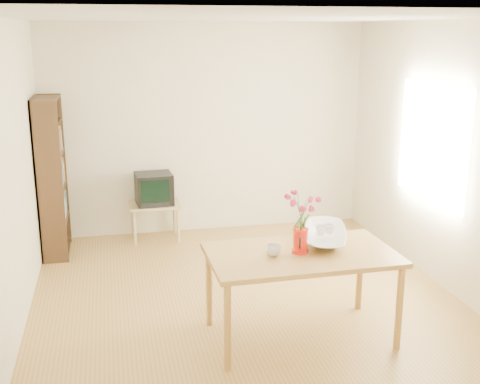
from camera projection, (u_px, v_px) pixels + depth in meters
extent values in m
plane|color=olive|center=(247.00, 301.00, 5.72)|extent=(4.50, 4.50, 0.00)
plane|color=white|center=(248.00, 17.00, 5.05)|extent=(4.50, 4.50, 0.00)
plane|color=beige|center=(207.00, 130.00, 7.51)|extent=(4.00, 0.00, 4.00)
plane|color=beige|center=(341.00, 257.00, 3.26)|extent=(4.00, 0.00, 4.00)
plane|color=beige|center=(12.00, 180.00, 4.97)|extent=(0.00, 4.50, 4.50)
plane|color=beige|center=(449.00, 158.00, 5.80)|extent=(0.00, 4.50, 4.50)
plane|color=white|center=(432.00, 143.00, 6.05)|extent=(0.00, 1.30, 1.30)
cube|color=#A77939|center=(302.00, 255.00, 4.88)|extent=(1.54, 0.90, 0.04)
cylinder|color=#A77939|center=(228.00, 327.00, 4.47)|extent=(0.06, 0.06, 0.71)
cylinder|color=#A77939|center=(399.00, 308.00, 4.78)|extent=(0.06, 0.06, 0.71)
cylinder|color=#A77939|center=(209.00, 287.00, 5.17)|extent=(0.06, 0.06, 0.71)
cylinder|color=#A77939|center=(360.00, 273.00, 5.49)|extent=(0.06, 0.06, 0.71)
cube|color=tan|center=(155.00, 205.00, 7.32)|extent=(0.60, 0.45, 0.03)
cylinder|color=tan|center=(135.00, 229.00, 7.15)|extent=(0.04, 0.04, 0.43)
cylinder|color=tan|center=(178.00, 226.00, 7.26)|extent=(0.04, 0.04, 0.43)
cylinder|color=tan|center=(133.00, 220.00, 7.50)|extent=(0.04, 0.04, 0.43)
cylinder|color=tan|center=(175.00, 217.00, 7.60)|extent=(0.04, 0.04, 0.43)
cube|color=black|center=(49.00, 184.00, 6.43)|extent=(0.28, 0.02, 1.80)
cube|color=black|center=(54.00, 171.00, 7.07)|extent=(0.28, 0.03, 1.80)
cube|color=black|center=(40.00, 178.00, 6.73)|extent=(0.02, 0.70, 1.80)
cube|color=black|center=(58.00, 249.00, 6.98)|extent=(0.27, 0.65, 0.02)
cube|color=black|center=(55.00, 220.00, 6.88)|extent=(0.27, 0.65, 0.02)
cube|color=black|center=(53.00, 188.00, 6.78)|extent=(0.27, 0.65, 0.02)
cube|color=black|center=(50.00, 155.00, 6.69)|extent=(0.27, 0.65, 0.02)
cube|color=black|center=(47.00, 122.00, 6.59)|extent=(0.27, 0.65, 0.02)
cube|color=black|center=(45.00, 99.00, 6.53)|extent=(0.27, 0.65, 0.02)
cylinder|color=red|center=(300.00, 241.00, 4.85)|extent=(0.12, 0.12, 0.19)
cylinder|color=red|center=(300.00, 251.00, 4.87)|extent=(0.14, 0.14, 0.02)
cylinder|color=red|center=(301.00, 229.00, 4.82)|extent=(0.12, 0.12, 0.01)
cone|color=red|center=(305.00, 234.00, 4.78)|extent=(0.06, 0.08, 0.06)
torus|color=black|center=(295.00, 237.00, 4.91)|extent=(0.05, 0.10, 0.10)
imported|color=white|center=(274.00, 250.00, 4.79)|extent=(0.14, 0.14, 0.09)
imported|color=white|center=(326.00, 212.00, 5.10)|extent=(0.68, 0.68, 0.50)
imported|color=white|center=(321.00, 217.00, 5.11)|extent=(0.09, 0.09, 0.07)
imported|color=white|center=(330.00, 216.00, 5.14)|extent=(0.08, 0.08, 0.07)
cube|color=black|center=(154.00, 189.00, 7.26)|extent=(0.45, 0.42, 0.37)
cube|color=black|center=(153.00, 186.00, 7.33)|extent=(0.31, 0.23, 0.26)
cube|color=black|center=(155.00, 191.00, 7.07)|extent=(0.34, 0.03, 0.26)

